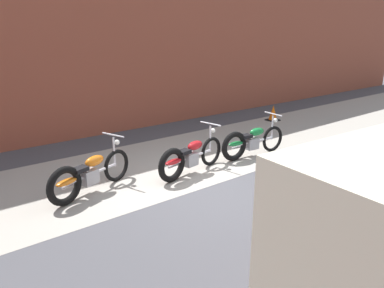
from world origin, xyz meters
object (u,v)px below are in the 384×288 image
at_px(motorcycle_red, 188,158).
at_px(motorcycle_green, 249,142).
at_px(motorcycle_orange, 86,175).
at_px(traffic_cone, 273,114).

distance_m(motorcycle_red, motorcycle_green, 1.92).
bearing_deg(motorcycle_orange, motorcycle_red, -29.84).
height_order(motorcycle_red, traffic_cone, motorcycle_red).
bearing_deg(motorcycle_red, motorcycle_green, -10.60).
relative_size(motorcycle_green, traffic_cone, 3.65).
bearing_deg(traffic_cone, motorcycle_red, -158.08).
distance_m(motorcycle_green, traffic_cone, 4.17).
bearing_deg(motorcycle_red, motorcycle_orange, 159.17).
height_order(motorcycle_red, motorcycle_green, same).
xyz_separation_m(motorcycle_green, traffic_cone, (3.54, 2.19, -0.15)).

